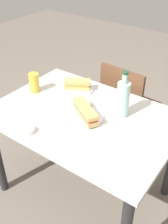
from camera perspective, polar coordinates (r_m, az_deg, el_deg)
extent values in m
plane|color=#6B6056|center=(2.23, 0.00, -16.02)|extent=(8.00, 8.00, 0.00)
cube|color=beige|center=(1.74, 0.00, -0.95)|extent=(1.17, 0.82, 0.03)
cylinder|color=#262628|center=(2.44, -5.14, 0.14)|extent=(0.06, 0.06, 0.70)
cube|color=brown|center=(2.40, 9.70, 1.36)|extent=(0.43, 0.43, 0.02)
cube|color=brown|center=(2.15, 7.66, 3.98)|extent=(0.38, 0.06, 0.40)
cylinder|color=brown|center=(2.59, 14.69, -2.46)|extent=(0.04, 0.04, 0.42)
cylinder|color=brown|center=(2.72, 8.03, 0.40)|extent=(0.04, 0.04, 0.42)
cylinder|color=brown|center=(2.33, 10.63, -6.61)|extent=(0.04, 0.04, 0.42)
cylinder|color=brown|center=(2.48, 3.49, -3.20)|extent=(0.04, 0.04, 0.42)
cylinder|color=white|center=(1.70, 0.28, -0.98)|extent=(0.23, 0.23, 0.01)
cube|color=tan|center=(1.69, 0.28, -0.43)|extent=(0.25, 0.19, 0.02)
cube|color=#B74C3D|center=(1.68, 0.28, 0.18)|extent=(0.23, 0.18, 0.02)
cube|color=tan|center=(1.67, 0.28, 0.79)|extent=(0.25, 0.19, 0.02)
cube|color=silver|center=(1.68, 2.07, -1.11)|extent=(0.08, 0.08, 0.00)
cube|color=#59331E|center=(1.75, 1.65, 0.64)|extent=(0.06, 0.07, 0.01)
cylinder|color=white|center=(1.99, -1.40, 4.80)|extent=(0.23, 0.23, 0.01)
cube|color=tan|center=(1.98, -1.41, 5.31)|extent=(0.20, 0.15, 0.02)
cube|color=#CC8438|center=(1.97, -1.42, 5.85)|extent=(0.18, 0.14, 0.02)
cube|color=tan|center=(1.96, -1.43, 6.40)|extent=(0.20, 0.15, 0.02)
cube|color=silver|center=(2.02, -0.14, 5.60)|extent=(0.10, 0.04, 0.00)
cube|color=#59331E|center=(2.05, -2.56, 6.00)|extent=(0.08, 0.04, 0.01)
cylinder|color=#99C6B7|center=(1.68, 8.14, 2.53)|extent=(0.08, 0.08, 0.23)
cylinder|color=#99C6B7|center=(1.61, 8.56, 6.92)|extent=(0.03, 0.03, 0.06)
cylinder|color=#19472D|center=(1.59, 8.67, 8.12)|extent=(0.04, 0.04, 0.02)
cylinder|color=gold|center=(1.98, -10.38, 6.06)|extent=(0.07, 0.07, 0.14)
cylinder|color=silver|center=(1.61, -11.66, -3.73)|extent=(0.08, 0.08, 0.03)
cube|color=white|center=(1.60, 11.28, -4.58)|extent=(0.15, 0.15, 0.00)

